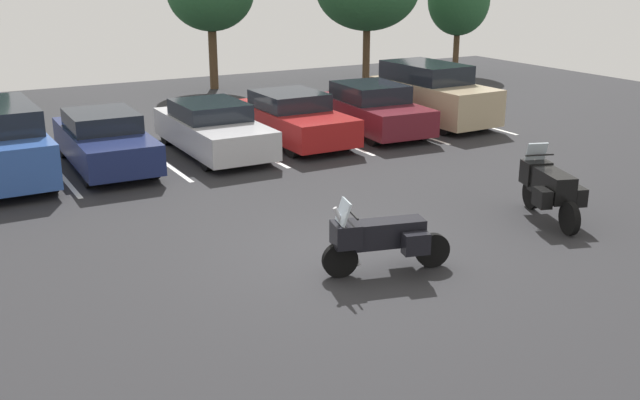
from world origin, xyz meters
TOP-DOWN VIEW (x-y plane):
  - ground at (0.00, 0.00)m, footprint 44.00×44.00m
  - motorcycle_touring at (0.15, -0.92)m, footprint 2.23×1.07m
  - motorcycle_second at (4.64, -0.29)m, footprint 1.21×2.20m
  - parking_stripes at (-0.77, 8.15)m, footprint 21.05×4.65m
  - car_navy at (-2.20, 8.24)m, footprint 1.91×4.69m
  - car_silver at (0.76, 8.29)m, footprint 1.91×4.79m
  - car_red at (3.28, 8.41)m, footprint 1.93×4.69m
  - car_maroon at (6.00, 8.33)m, footprint 2.19×4.57m
  - car_tan at (8.49, 8.60)m, footprint 2.04×4.65m
  - tree_center at (16.42, 17.05)m, footprint 2.84×2.84m

SIDE VIEW (x-z plane):
  - ground at x=0.00m, z-range -0.10..0.00m
  - parking_stripes at x=-0.77m, z-range 0.00..0.01m
  - motorcycle_touring at x=0.15m, z-range -0.04..1.30m
  - car_silver at x=0.76m, z-range -0.02..1.38m
  - motorcycle_second at x=4.64m, z-range -0.03..1.43m
  - car_red at x=3.28m, z-range -0.02..1.42m
  - car_navy at x=-2.20m, z-range -0.01..1.41m
  - car_maroon at x=6.00m, z-range -0.02..1.47m
  - car_tan at x=8.49m, z-range -0.01..1.90m
  - tree_center at x=16.42m, z-range 0.87..5.87m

